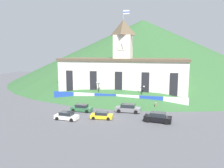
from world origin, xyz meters
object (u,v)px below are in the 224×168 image
street_lamp_far_right (142,91)px  car_gray_pickup (128,108)px  street_lamp_center (99,88)px  car_green_wagon (82,108)px  car_yellow_coupe (102,115)px  car_white_taxi (67,116)px  car_black_suv (158,117)px  pedestrian (156,106)px

street_lamp_far_right → car_gray_pickup: bearing=-106.9°
street_lamp_center → car_green_wagon: (-1.03, -8.86, -3.06)m
car_yellow_coupe → car_white_taxi: 6.65m
street_lamp_center → car_black_suv: size_ratio=1.03×
car_yellow_coupe → car_gray_pickup: bearing=-130.6°
street_lamp_center → street_lamp_far_right: (10.86, 0.00, -0.33)m
car_black_suv → car_green_wagon: size_ratio=1.10×
car_yellow_coupe → pedestrian: (9.70, 9.02, 0.34)m
car_gray_pickup → pedestrian: 6.49m
car_yellow_coupe → car_gray_pickup: car_gray_pickup is taller
street_lamp_far_right → car_green_wagon: 15.08m
car_black_suv → pedestrian: bearing=-78.5°
car_green_wagon → car_gray_pickup: 9.97m
car_black_suv → pedestrian: (-0.85, 8.34, 0.13)m
car_black_suv → car_white_taxi: size_ratio=1.10×
street_lamp_far_right → car_gray_pickup: 7.72m
car_yellow_coupe → car_green_wagon: (-5.70, 3.84, 0.09)m
street_lamp_center → car_black_suv: (15.21, -12.02, -2.95)m
car_black_suv → car_white_taxi: (-16.82, -2.90, -0.14)m
car_yellow_coupe → street_lamp_center: bearing=-75.0°
street_lamp_far_right → pedestrian: street_lamp_far_right is taller
street_lamp_far_right → car_green_wagon: bearing=-143.3°
car_green_wagon → car_gray_pickup: (9.79, 1.92, 0.09)m
car_green_wagon → street_lamp_far_right: bearing=37.7°
car_green_wagon → pedestrian: (15.39, 5.18, 0.25)m
street_lamp_center → car_gray_pickup: size_ratio=0.98×
street_lamp_center → car_gray_pickup: 11.57m
car_white_taxi → car_black_suv: bearing=14.1°
street_lamp_center → pedestrian: 15.09m
car_gray_pickup → car_white_taxi: bearing=37.0°
car_gray_pickup → car_black_suv: bearing=141.2°
car_yellow_coupe → car_gray_pickup: (4.09, 5.76, 0.18)m
street_lamp_far_right → car_black_suv: street_lamp_far_right is taller
street_lamp_far_right → car_black_suv: size_ratio=0.93×
car_black_suv → pedestrian: car_black_suv is taller
street_lamp_far_right → car_yellow_coupe: street_lamp_far_right is taller
pedestrian → street_lamp_far_right: bearing=-34.6°
pedestrian → car_yellow_coupe: bearing=54.8°
car_gray_pickup → street_lamp_far_right: bearing=-107.5°
car_white_taxi → car_green_wagon: bearing=88.9°
car_black_suv → car_green_wagon: (-16.24, 3.16, -0.11)m
car_white_taxi → car_green_wagon: size_ratio=1.00×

